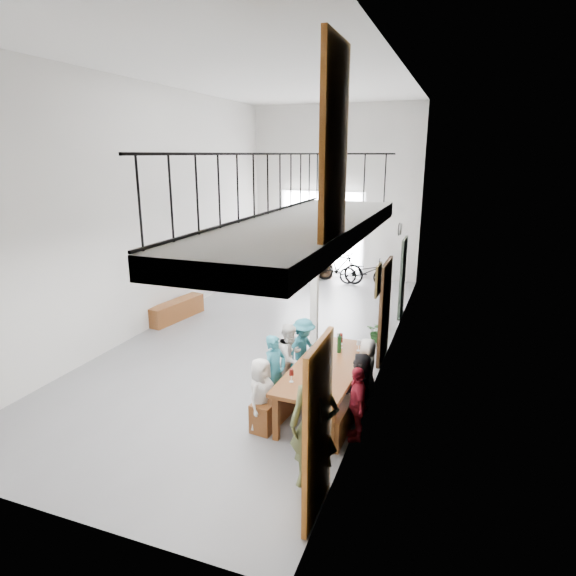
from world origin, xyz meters
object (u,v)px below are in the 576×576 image
at_px(oak_barrel, 253,269).
at_px(serving_counter, 303,260).
at_px(tasting_table, 327,370).
at_px(bicycle_near, 365,272).
at_px(side_bench, 177,310).
at_px(bench_inner, 289,393).
at_px(host_standing, 314,426).

xyz_separation_m(oak_barrel, serving_counter, (1.19, 1.43, 0.10)).
bearing_deg(tasting_table, serving_counter, 113.23).
bearing_deg(tasting_table, bicycle_near, 99.36).
relative_size(oak_barrel, bicycle_near, 0.54).
height_order(oak_barrel, bicycle_near, oak_barrel).
height_order(side_bench, oak_barrel, oak_barrel).
xyz_separation_m(bench_inner, oak_barrel, (-3.74, 6.98, 0.21)).
bearing_deg(bicycle_near, tasting_table, -179.40).
distance_m(tasting_table, bench_inner, 0.79).
bearing_deg(host_standing, oak_barrel, 114.47).
xyz_separation_m(tasting_table, host_standing, (0.34, -1.79, 0.12)).
bearing_deg(serving_counter, tasting_table, -74.16).
relative_size(side_bench, bicycle_near, 1.05).
relative_size(serving_counter, bicycle_near, 1.26).
xyz_separation_m(tasting_table, oak_barrel, (-4.36, 6.92, -0.27)).
relative_size(tasting_table, bench_inner, 1.25).
bearing_deg(side_bench, host_standing, -43.71).
xyz_separation_m(bench_inner, side_bench, (-4.08, 3.08, 0.01)).
height_order(bench_inner, host_standing, host_standing).
relative_size(tasting_table, side_bench, 1.46).
bearing_deg(host_standing, side_bench, 132.47).
height_order(tasting_table, serving_counter, serving_counter).
relative_size(bench_inner, side_bench, 1.17).
height_order(tasting_table, host_standing, host_standing).
xyz_separation_m(tasting_table, side_bench, (-4.70, 3.02, -0.47)).
distance_m(bench_inner, host_standing, 2.07).
distance_m(oak_barrel, host_standing, 9.91).
xyz_separation_m(tasting_table, bicycle_near, (-0.95, 7.83, -0.29)).
bearing_deg(side_bench, serving_counter, 73.94).
xyz_separation_m(oak_barrel, host_standing, (4.69, -8.72, 0.39)).
distance_m(bench_inner, oak_barrel, 7.92).
distance_m(bench_inner, side_bench, 5.11).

